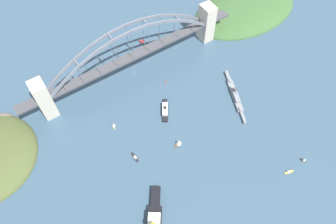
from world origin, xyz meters
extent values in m
plane|color=#385166|center=(0.00, 0.00, 0.00)|extent=(1400.00, 1400.00, 0.00)
cube|color=beige|center=(-112.93, 0.00, 26.87)|extent=(15.69, 18.99, 53.73)
cube|color=beige|center=(112.93, 0.00, 26.87)|extent=(15.69, 18.99, 53.73)
cube|color=#47474C|center=(0.00, 0.00, 28.88)|extent=(210.17, 13.13, 2.40)
cube|color=#47474C|center=(-132.77, 0.00, 28.88)|extent=(24.00, 13.13, 2.40)
cube|color=#47474C|center=(132.77, 0.00, 28.88)|extent=(24.00, 13.13, 2.40)
cube|color=slate|center=(-98.11, -5.91, 36.98)|extent=(23.71, 1.80, 18.77)
cube|color=slate|center=(-76.31, -5.91, 51.38)|extent=(23.40, 1.80, 15.37)
cube|color=slate|center=(-54.50, -5.91, 62.18)|extent=(23.02, 1.80, 11.96)
cube|color=slate|center=(-32.70, -5.91, 69.39)|extent=(22.57, 1.80, 8.51)
cube|color=slate|center=(-10.90, -5.91, 72.99)|extent=(22.07, 1.80, 4.99)
cube|color=slate|center=(10.90, -5.91, 72.99)|extent=(22.07, 1.80, 4.99)
cube|color=slate|center=(32.70, -5.91, 69.39)|extent=(22.57, 1.80, 8.51)
cube|color=slate|center=(54.50, -5.91, 62.18)|extent=(23.02, 1.80, 11.96)
cube|color=slate|center=(76.31, -5.91, 51.38)|extent=(23.40, 1.80, 15.37)
cube|color=slate|center=(98.11, -5.91, 36.98)|extent=(23.71, 1.80, 18.77)
cube|color=slate|center=(-98.11, 5.91, 36.98)|extent=(23.71, 1.80, 18.77)
cube|color=slate|center=(-76.31, 5.91, 51.38)|extent=(23.40, 1.80, 15.37)
cube|color=slate|center=(-54.50, 5.91, 62.18)|extent=(23.02, 1.80, 11.96)
cube|color=slate|center=(-32.70, 5.91, 69.39)|extent=(22.57, 1.80, 8.51)
cube|color=slate|center=(-10.90, 5.91, 72.99)|extent=(22.07, 1.80, 4.99)
cube|color=slate|center=(10.90, 5.91, 72.99)|extent=(22.07, 1.80, 4.99)
cube|color=slate|center=(32.70, 5.91, 69.39)|extent=(22.57, 1.80, 8.51)
cube|color=slate|center=(54.50, 5.91, 62.18)|extent=(23.02, 1.80, 11.96)
cube|color=slate|center=(76.31, 5.91, 51.38)|extent=(23.40, 1.80, 15.37)
cube|color=slate|center=(98.11, 5.91, 36.98)|extent=(23.71, 1.80, 18.77)
cube|color=slate|center=(-109.01, 0.00, 28.88)|extent=(1.40, 11.81, 1.40)
cube|color=slate|center=(-65.41, 0.00, 57.68)|extent=(1.40, 11.81, 1.40)
cube|color=slate|center=(-21.80, 0.00, 72.09)|extent=(1.40, 11.81, 1.40)
cube|color=slate|center=(21.80, 0.00, 72.09)|extent=(1.40, 11.81, 1.40)
cube|color=slate|center=(65.41, 0.00, 57.68)|extent=(1.40, 11.81, 1.40)
cube|color=slate|center=(109.01, 0.00, 28.88)|extent=(1.40, 11.81, 1.40)
cylinder|color=slate|center=(-87.21, -5.91, 37.58)|extent=(0.56, 0.56, 15.00)
cylinder|color=slate|center=(-87.21, 5.91, 37.58)|extent=(0.56, 0.56, 15.00)
cylinder|color=slate|center=(-65.41, -5.91, 43.88)|extent=(0.56, 0.56, 27.61)
cylinder|color=slate|center=(-65.41, 5.91, 43.88)|extent=(0.56, 0.56, 27.61)
cylinder|color=slate|center=(-43.60, -5.91, 48.38)|extent=(0.56, 0.56, 36.61)
cylinder|color=slate|center=(-43.60, 5.91, 48.38)|extent=(0.56, 0.56, 36.61)
cylinder|color=slate|center=(-21.80, -5.91, 51.08)|extent=(0.56, 0.56, 42.01)
cylinder|color=slate|center=(-21.80, 5.91, 51.08)|extent=(0.56, 0.56, 42.01)
cylinder|color=slate|center=(0.00, -5.91, 51.98)|extent=(0.56, 0.56, 43.81)
cylinder|color=slate|center=(0.00, 5.91, 51.98)|extent=(0.56, 0.56, 43.81)
cylinder|color=slate|center=(21.80, -5.91, 51.08)|extent=(0.56, 0.56, 42.01)
cylinder|color=slate|center=(21.80, 5.91, 51.08)|extent=(0.56, 0.56, 42.01)
cylinder|color=slate|center=(43.60, -5.91, 48.38)|extent=(0.56, 0.56, 36.61)
cylinder|color=slate|center=(43.60, 5.91, 48.38)|extent=(0.56, 0.56, 36.61)
cylinder|color=slate|center=(65.41, -5.91, 43.88)|extent=(0.56, 0.56, 27.61)
cylinder|color=slate|center=(65.41, 5.91, 43.88)|extent=(0.56, 0.56, 27.61)
cylinder|color=slate|center=(87.21, -5.91, 37.58)|extent=(0.56, 0.56, 15.00)
cylinder|color=slate|center=(87.21, 5.91, 37.58)|extent=(0.56, 0.56, 15.00)
ellipsoid|color=#3D6033|center=(-198.07, -13.09, 0.00)|extent=(168.28, 105.70, 27.72)
cube|color=black|center=(64.02, 154.51, 2.77)|extent=(19.18, 21.92, 5.54)
cube|color=gray|center=(-82.93, 101.60, 1.95)|extent=(24.63, 46.18, 3.91)
cube|color=gray|center=(-70.79, 130.59, 1.95)|extent=(8.96, 15.71, 3.91)
cube|color=gray|center=(-95.07, 72.60, 1.95)|extent=(9.54, 15.95, 3.91)
cube|color=gray|center=(-82.93, 101.60, 5.39)|extent=(14.24, 23.90, 2.96)
cylinder|color=gray|center=(-74.59, 121.53, 5.01)|extent=(4.88, 4.88, 2.20)
cylinder|color=gray|center=(-91.27, 81.66, 5.01)|extent=(4.88, 4.88, 2.20)
cylinder|color=gray|center=(-82.93, 101.60, 11.87)|extent=(0.60, 0.60, 10.00)
cylinder|color=#4C4C51|center=(-84.75, 97.25, 9.07)|extent=(3.83, 3.83, 4.40)
cube|color=black|center=(-0.78, 72.01, 1.13)|extent=(16.62, 20.11, 2.26)
cube|color=black|center=(-7.63, 61.31, 1.13)|extent=(7.86, 8.19, 2.26)
cube|color=black|center=(6.08, 82.72, 1.13)|extent=(8.75, 8.76, 2.26)
cube|color=beige|center=(-0.78, 72.01, 4.01)|extent=(14.81, 18.17, 3.50)
cylinder|color=black|center=(-0.78, 72.01, 6.96)|extent=(3.01, 3.01, 2.40)
cylinder|color=#B7B7B2|center=(-35.93, -37.40, 0.45)|extent=(5.36, 2.12, 0.90)
cylinder|color=#B7B7B2|center=(-35.12, -40.72, 0.45)|extent=(5.36, 2.12, 0.90)
cylinder|color=maroon|center=(-35.93, -37.40, 1.52)|extent=(0.14, 0.14, 1.25)
cylinder|color=maroon|center=(-35.12, -40.72, 1.52)|extent=(0.14, 0.14, 1.25)
ellipsoid|color=#B21E19|center=(-35.52, -39.06, 2.77)|extent=(7.56, 2.96, 1.24)
cylinder|color=maroon|center=(-32.25, -38.27, 2.77)|extent=(1.05, 1.33, 1.18)
cube|color=#B21E19|center=(-34.62, -38.84, 3.29)|extent=(3.91, 9.71, 0.20)
cube|color=#B21E19|center=(-38.73, -39.83, 2.89)|extent=(1.93, 3.80, 0.12)
cube|color=maroon|center=(-38.73, -39.83, 4.14)|extent=(1.10, 0.38, 1.50)
cube|color=gold|center=(-67.80, 208.46, 0.55)|extent=(6.89, 4.19, 1.09)
cube|color=gold|center=(-71.97, 209.45, 0.55)|extent=(2.44, 1.98, 1.09)
cube|color=gold|center=(-63.64, 207.47, 0.55)|extent=(2.51, 2.28, 1.09)
cube|color=beige|center=(-67.02, 208.28, 1.65)|extent=(3.64, 2.91, 1.11)
cube|color=gold|center=(60.20, 58.53, 0.46)|extent=(2.86, 4.66, 0.93)
cube|color=gold|center=(61.07, 61.32, 0.46)|extent=(1.13, 1.61, 0.93)
cube|color=gold|center=(59.33, 55.74, 0.46)|extent=(1.27, 1.66, 0.93)
cylinder|color=tan|center=(60.31, 58.88, 4.35)|extent=(0.16, 0.16, 6.84)
cone|color=white|center=(59.93, 57.66, 4.01)|extent=(5.03, 5.03, 5.48)
cube|color=black|center=(-90.08, 206.89, 0.51)|extent=(3.40, 4.05, 1.01)
cube|color=black|center=(-88.67, 204.75, 0.51)|extent=(1.28, 1.45, 1.01)
cube|color=black|center=(-91.49, 209.02, 0.51)|extent=(1.40, 1.52, 1.01)
cylinder|color=tan|center=(-89.90, 206.62, 4.10)|extent=(0.16, 0.16, 6.18)
cone|color=silver|center=(-90.52, 207.55, 3.79)|extent=(4.87, 4.87, 4.94)
cube|color=black|center=(59.37, 104.47, 0.61)|extent=(3.01, 7.73, 1.22)
cube|color=black|center=(59.37, 99.32, 0.61)|extent=(1.65, 2.58, 1.22)
cube|color=black|center=(59.38, 109.62, 0.61)|extent=(1.98, 2.58, 1.22)
cube|color=beige|center=(59.37, 105.44, 1.77)|extent=(2.41, 3.86, 1.11)
cube|color=brown|center=(11.87, 117.58, 0.54)|extent=(6.79, 3.29, 1.09)
cube|color=brown|center=(16.20, 118.08, 0.54)|extent=(2.30, 1.39, 1.09)
cube|color=brown|center=(7.54, 117.09, 0.54)|extent=(2.32, 1.62, 1.09)
cylinder|color=tan|center=(12.41, 117.65, 5.78)|extent=(0.16, 0.16, 9.39)
cone|color=white|center=(10.52, 117.43, 5.31)|extent=(6.64, 6.64, 7.51)
cone|color=red|center=(-25.03, 35.96, 1.10)|extent=(2.20, 2.20, 2.20)
sphere|color=#F2E566|center=(-25.03, 35.96, 2.50)|extent=(0.50, 0.50, 0.50)
camera|label=1|loc=(110.67, 248.19, 318.03)|focal=34.35mm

